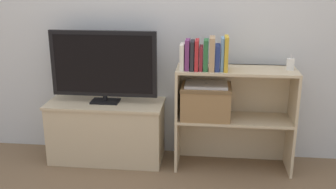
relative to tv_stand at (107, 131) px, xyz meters
name	(u,v)px	position (x,y,z in m)	size (l,w,h in m)	color
ground_plane	(166,172)	(0.51, -0.19, -0.25)	(16.00, 16.00, 0.00)	brown
wall_back	(171,11)	(0.51, 0.22, 0.95)	(10.00, 0.05, 2.40)	silver
tv_stand	(107,131)	(0.00, 0.00, 0.00)	(0.93, 0.39, 0.50)	#CCB793
tv	(104,65)	(0.00, 0.00, 0.55)	(0.84, 0.14, 0.57)	black
bookshelf_lower_tier	(233,132)	(1.02, 0.04, 0.02)	(0.89, 0.33, 0.42)	#CCB793
bookshelf_upper_tier	(235,84)	(1.02, 0.03, 0.42)	(0.89, 0.33, 0.39)	#CCB793
book_ivory	(182,57)	(0.62, -0.08, 0.65)	(0.03, 0.14, 0.19)	silver
book_plum	(187,55)	(0.66, -0.08, 0.66)	(0.03, 0.13, 0.22)	#6B2D66
book_charcoal	(192,55)	(0.69, -0.08, 0.66)	(0.03, 0.15, 0.21)	#232328
book_crimson	(197,55)	(0.73, -0.08, 0.66)	(0.03, 0.15, 0.22)	#B22328
book_maroon	(201,58)	(0.76, -0.08, 0.64)	(0.03, 0.14, 0.18)	maroon
book_forest	(206,55)	(0.79, -0.08, 0.67)	(0.03, 0.13, 0.22)	#286638
book_tan	(212,54)	(0.83, -0.08, 0.68)	(0.04, 0.16, 0.24)	tan
book_navy	(217,57)	(0.88, -0.08, 0.65)	(0.04, 0.14, 0.19)	navy
book_skyblue	(222,54)	(0.91, -0.08, 0.67)	(0.02, 0.12, 0.24)	#709ECC
book_mustard	(226,53)	(0.94, -0.08, 0.68)	(0.03, 0.16, 0.25)	gold
baby_monitor	(290,64)	(1.41, -0.02, 0.60)	(0.05, 0.03, 0.12)	white
storage_basket_left	(206,100)	(0.80, -0.04, 0.30)	(0.38, 0.29, 0.25)	#937047
laptop	(206,84)	(0.80, -0.04, 0.43)	(0.32, 0.23, 0.02)	#BCBCC1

